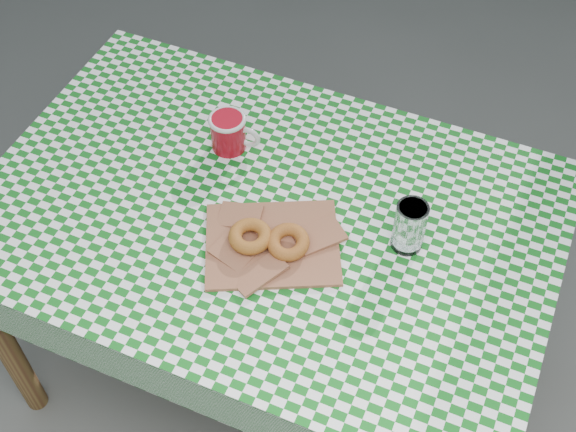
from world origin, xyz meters
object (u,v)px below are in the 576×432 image
object	(u,v)px
paper_bag	(272,243)
coffee_mug	(228,133)
table	(268,301)
drinking_glass	(410,226)

from	to	relation	value
paper_bag	coffee_mug	world-z (taller)	coffee_mug
table	paper_bag	bearing A→B (deg)	-56.34
table	paper_bag	world-z (taller)	paper_bag
paper_bag	coffee_mug	bearing A→B (deg)	125.19
coffee_mug	drinking_glass	distance (m)	0.51
table	paper_bag	distance (m)	0.40
paper_bag	coffee_mug	size ratio (longest dim) A/B	1.73
coffee_mug	drinking_glass	size ratio (longest dim) A/B	1.34
paper_bag	drinking_glass	distance (m)	0.30
coffee_mug	paper_bag	bearing A→B (deg)	-52.01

